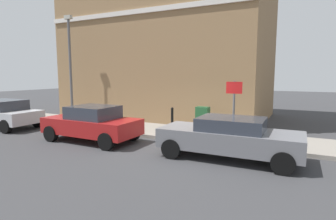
{
  "coord_description": "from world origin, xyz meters",
  "views": [
    {
      "loc": [
        -9.11,
        -4.01,
        2.68
      ],
      "look_at": [
        1.09,
        1.17,
        1.2
      ],
      "focal_mm": 29.26,
      "sensor_mm": 36.0,
      "label": 1
    }
  ],
  "objects_px": {
    "car_grey": "(229,137)",
    "street_sign": "(234,102)",
    "lamppost": "(70,63)",
    "car_silver": "(1,113)",
    "bollard_near_cabinet": "(172,118)",
    "bollard_far_kerb": "(121,119)",
    "car_red": "(92,123)",
    "utility_cabinet": "(203,121)"
  },
  "relations": [
    {
      "from": "car_grey",
      "to": "utility_cabinet",
      "type": "height_order",
      "value": "car_grey"
    },
    {
      "from": "car_red",
      "to": "bollard_far_kerb",
      "type": "relative_size",
      "value": 3.8
    },
    {
      "from": "bollard_far_kerb",
      "to": "street_sign",
      "type": "xyz_separation_m",
      "value": [
        0.23,
        -5.02,
        0.96
      ]
    },
    {
      "from": "street_sign",
      "to": "utility_cabinet",
      "type": "bearing_deg",
      "value": 58.64
    },
    {
      "from": "car_silver",
      "to": "lamppost",
      "type": "distance_m",
      "value": 4.29
    },
    {
      "from": "car_silver",
      "to": "utility_cabinet",
      "type": "xyz_separation_m",
      "value": [
        2.71,
        -9.82,
        -0.06
      ]
    },
    {
      "from": "utility_cabinet",
      "to": "car_red",
      "type": "bearing_deg",
      "value": 127.58
    },
    {
      "from": "car_grey",
      "to": "bollard_near_cabinet",
      "type": "xyz_separation_m",
      "value": [
        2.77,
        3.38,
        -0.01
      ]
    },
    {
      "from": "car_silver",
      "to": "bollard_near_cabinet",
      "type": "relative_size",
      "value": 4.18
    },
    {
      "from": "car_silver",
      "to": "car_red",
      "type": "bearing_deg",
      "value": 177.91
    },
    {
      "from": "bollard_near_cabinet",
      "to": "bollard_far_kerb",
      "type": "relative_size",
      "value": 1.0
    },
    {
      "from": "car_red",
      "to": "bollard_far_kerb",
      "type": "bearing_deg",
      "value": -97.43
    },
    {
      "from": "bollard_near_cabinet",
      "to": "street_sign",
      "type": "bearing_deg",
      "value": -108.83
    },
    {
      "from": "bollard_near_cabinet",
      "to": "car_red",
      "type": "bearing_deg",
      "value": 143.62
    },
    {
      "from": "car_silver",
      "to": "bollard_near_cabinet",
      "type": "bearing_deg",
      "value": -162.21
    },
    {
      "from": "car_grey",
      "to": "bollard_near_cabinet",
      "type": "height_order",
      "value": "car_grey"
    },
    {
      "from": "lamppost",
      "to": "bollard_near_cabinet",
      "type": "bearing_deg",
      "value": -89.89
    },
    {
      "from": "car_grey",
      "to": "lamppost",
      "type": "xyz_separation_m",
      "value": [
        2.76,
        9.66,
        2.59
      ]
    },
    {
      "from": "car_grey",
      "to": "car_silver",
      "type": "relative_size",
      "value": 1.02
    },
    {
      "from": "car_grey",
      "to": "street_sign",
      "type": "relative_size",
      "value": 1.93
    },
    {
      "from": "car_silver",
      "to": "lamppost",
      "type": "relative_size",
      "value": 0.76
    },
    {
      "from": "street_sign",
      "to": "bollard_near_cabinet",
      "type": "bearing_deg",
      "value": 71.17
    },
    {
      "from": "car_red",
      "to": "street_sign",
      "type": "height_order",
      "value": "street_sign"
    },
    {
      "from": "utility_cabinet",
      "to": "bollard_far_kerb",
      "type": "height_order",
      "value": "utility_cabinet"
    },
    {
      "from": "car_grey",
      "to": "utility_cabinet",
      "type": "bearing_deg",
      "value": -56.27
    },
    {
      "from": "utility_cabinet",
      "to": "bollard_near_cabinet",
      "type": "relative_size",
      "value": 1.11
    },
    {
      "from": "bollard_near_cabinet",
      "to": "bollard_far_kerb",
      "type": "distance_m",
      "value": 2.33
    },
    {
      "from": "bollard_near_cabinet",
      "to": "bollard_far_kerb",
      "type": "height_order",
      "value": "same"
    },
    {
      "from": "car_grey",
      "to": "bollard_near_cabinet",
      "type": "bearing_deg",
      "value": -40.43
    },
    {
      "from": "street_sign",
      "to": "lamppost",
      "type": "bearing_deg",
      "value": 83.67
    },
    {
      "from": "bollard_far_kerb",
      "to": "utility_cabinet",
      "type": "bearing_deg",
      "value": -71.1
    },
    {
      "from": "bollard_far_kerb",
      "to": "street_sign",
      "type": "bearing_deg",
      "value": -87.34
    },
    {
      "from": "car_silver",
      "to": "street_sign",
      "type": "xyz_separation_m",
      "value": [
        1.76,
        -11.38,
        0.92
      ]
    },
    {
      "from": "car_grey",
      "to": "car_silver",
      "type": "xyz_separation_m",
      "value": [
        -0.04,
        11.68,
        0.03
      ]
    },
    {
      "from": "car_grey",
      "to": "lamppost",
      "type": "distance_m",
      "value": 10.38
    },
    {
      "from": "bollard_far_kerb",
      "to": "lamppost",
      "type": "relative_size",
      "value": 0.18
    },
    {
      "from": "car_grey",
      "to": "car_silver",
      "type": "height_order",
      "value": "car_silver"
    },
    {
      "from": "utility_cabinet",
      "to": "lamppost",
      "type": "bearing_deg",
      "value": 89.35
    },
    {
      "from": "car_silver",
      "to": "lamppost",
      "type": "height_order",
      "value": "lamppost"
    },
    {
      "from": "car_silver",
      "to": "lamppost",
      "type": "xyz_separation_m",
      "value": [
        2.79,
        -2.01,
        2.56
      ]
    },
    {
      "from": "lamppost",
      "to": "street_sign",
      "type": "bearing_deg",
      "value": -96.33
    },
    {
      "from": "car_grey",
      "to": "bollard_far_kerb",
      "type": "xyz_separation_m",
      "value": [
        1.49,
        5.32,
        -0.01
      ]
    }
  ]
}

